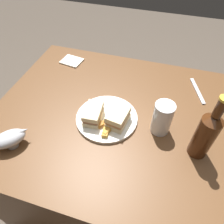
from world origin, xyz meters
TOP-DOWN VIEW (x-y plane):
  - ground_plane at (0.00, 0.00)m, footprint 6.00×6.00m
  - dining_table at (0.00, 0.00)m, footprint 1.09×0.87m
  - plate at (0.03, 0.04)m, footprint 0.26×0.26m
  - sandwich_half_left at (0.08, 0.06)m, footprint 0.07×0.11m
  - sandwich_half_right at (-0.02, 0.05)m, footprint 0.09×0.11m
  - potato_wedge_front at (0.01, 0.12)m, footprint 0.03×0.05m
  - potato_wedge_middle at (0.03, 0.08)m, footprint 0.05×0.02m
  - potato_wedge_back at (0.01, 0.11)m, footprint 0.03×0.05m
  - potato_wedge_left_edge at (0.01, 0.06)m, footprint 0.04×0.05m
  - potato_wedge_right_edge at (0.04, 0.09)m, footprint 0.04×0.04m
  - potato_wedge_stray at (0.02, 0.08)m, footprint 0.04×0.02m
  - pint_glass at (-0.19, 0.03)m, footprint 0.08×0.08m
  - gravy_boat at (0.34, 0.26)m, footprint 0.13×0.14m
  - cider_bottle at (-0.33, 0.09)m, footprint 0.07×0.07m
  - napkin at (0.35, -0.31)m, footprint 0.12×0.11m
  - fork at (-0.33, -0.25)m, footprint 0.08×0.17m

SIDE VIEW (x-z plane):
  - ground_plane at x=0.00m, z-range 0.00..0.00m
  - dining_table at x=0.00m, z-range 0.00..0.75m
  - fork at x=-0.33m, z-range 0.75..0.75m
  - napkin at x=0.35m, z-range 0.75..0.76m
  - plate at x=0.03m, z-range 0.75..0.76m
  - potato_wedge_stray at x=0.02m, z-range 0.76..0.78m
  - potato_wedge_front at x=0.01m, z-range 0.76..0.78m
  - potato_wedge_middle at x=0.03m, z-range 0.76..0.78m
  - potato_wedge_right_edge at x=0.04m, z-range 0.76..0.78m
  - potato_wedge_back at x=0.01m, z-range 0.76..0.78m
  - potato_wedge_left_edge at x=0.01m, z-range 0.76..0.78m
  - gravy_boat at x=0.34m, z-range 0.75..0.82m
  - sandwich_half_left at x=0.08m, z-range 0.76..0.82m
  - sandwich_half_right at x=-0.02m, z-range 0.76..0.82m
  - pint_glass at x=-0.19m, z-range 0.74..0.88m
  - cider_bottle at x=-0.33m, z-range 0.72..1.00m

